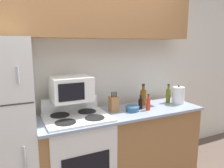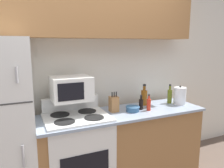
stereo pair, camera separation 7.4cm
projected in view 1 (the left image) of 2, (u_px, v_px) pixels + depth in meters
wall_back at (83, 76)px, 2.78m from camera, size 8.00×0.05×2.55m
lower_cabinets at (122, 145)px, 2.70m from camera, size 2.02×0.60×0.88m
upper_cabinets at (87, 5)px, 2.45m from camera, size 2.69×0.35×0.73m
stove at (78, 154)px, 2.44m from camera, size 0.70×0.58×1.06m
microwave at (71, 89)px, 2.38m from camera, size 0.42×0.36×0.26m
knife_block at (114, 104)px, 2.60m from camera, size 0.10×0.10×0.24m
bowl at (132, 108)px, 2.62m from camera, size 0.17×0.17×0.06m
bottle_soy_sauce at (140, 104)px, 2.70m from camera, size 0.05×0.05×0.18m
bottle_olive_oil at (168, 95)px, 2.99m from camera, size 0.06×0.06×0.26m
bottle_whiskey at (143, 97)px, 2.88m from camera, size 0.08×0.08×0.28m
bottle_hot_sauce at (148, 104)px, 2.65m from camera, size 0.05×0.05×0.20m
kettle at (178, 95)px, 2.94m from camera, size 0.16×0.16×0.25m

